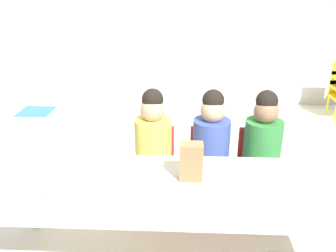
# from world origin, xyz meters

# --- Properties ---
(ground_plane) EXTENTS (6.17, 4.62, 0.02)m
(ground_plane) POSITION_xyz_m (0.00, 0.00, -0.01)
(ground_plane) COLOR silver
(back_wall) EXTENTS (6.17, 0.10, 2.68)m
(back_wall) POSITION_xyz_m (0.00, 2.31, 1.34)
(back_wall) COLOR beige
(back_wall) RESTS_ON ground_plane
(craft_table) EXTENTS (2.04, 0.71, 0.55)m
(craft_table) POSITION_xyz_m (0.08, -0.79, 0.50)
(craft_table) COLOR beige
(craft_table) RESTS_ON ground_plane
(seated_child_near_camera) EXTENTS (0.33, 0.33, 0.92)m
(seated_child_near_camera) POSITION_xyz_m (-0.07, -0.21, 0.55)
(seated_child_near_camera) COLOR red
(seated_child_near_camera) RESTS_ON ground_plane
(seated_child_middle_seat) EXTENTS (0.32, 0.31, 0.92)m
(seated_child_middle_seat) POSITION_xyz_m (0.33, -0.21, 0.55)
(seated_child_middle_seat) COLOR red
(seated_child_middle_seat) RESTS_ON ground_plane
(seated_child_far_right) EXTENTS (0.32, 0.32, 0.92)m
(seated_child_far_right) POSITION_xyz_m (0.69, -0.21, 0.55)
(seated_child_far_right) COLOR red
(seated_child_far_right) RESTS_ON ground_plane
(paper_bag_brown) EXTENTS (0.13, 0.09, 0.22)m
(paper_bag_brown) POSITION_xyz_m (0.18, -0.72, 0.66)
(paper_bag_brown) COLOR #9E754C
(paper_bag_brown) RESTS_ON craft_table
(paper_plate_near_edge) EXTENTS (0.18, 0.18, 0.01)m
(paper_plate_near_edge) POSITION_xyz_m (-0.52, -0.93, 0.55)
(paper_plate_near_edge) COLOR white
(paper_plate_near_edge) RESTS_ON craft_table
(paper_plate_center_table) EXTENTS (0.18, 0.18, 0.01)m
(paper_plate_center_table) POSITION_xyz_m (-0.36, -0.77, 0.55)
(paper_plate_center_table) COLOR white
(paper_plate_center_table) RESTS_ON craft_table
(donut_powdered_on_plate) EXTENTS (0.12, 0.12, 0.03)m
(donut_powdered_on_plate) POSITION_xyz_m (-0.52, -0.93, 0.57)
(donut_powdered_on_plate) COLOR white
(donut_powdered_on_plate) RESTS_ON craft_table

